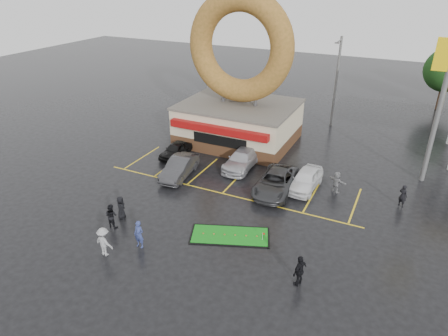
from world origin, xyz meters
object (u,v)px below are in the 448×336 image
at_px(shell_sign, 445,86).
at_px(car_black, 176,150).
at_px(car_dgrey, 180,167).
at_px(car_white, 306,179).
at_px(streetlight_left, 207,69).
at_px(person_blue, 139,234).
at_px(car_grey, 276,182).
at_px(dumpster, 181,129).
at_px(car_silver, 242,159).
at_px(putting_green, 230,235).
at_px(streetlight_mid, 336,80).
at_px(donut_shop, 239,95).
at_px(person_cameraman, 300,271).

height_order(shell_sign, car_black, shell_sign).
relative_size(car_dgrey, car_white, 1.06).
relative_size(streetlight_left, car_black, 2.43).
xyz_separation_m(car_dgrey, car_white, (9.42, 2.40, -0.02)).
height_order(car_black, person_blue, person_blue).
xyz_separation_m(car_grey, dumpster, (-11.99, 6.51, -0.10)).
height_order(shell_sign, car_grey, shell_sign).
bearing_deg(car_black, car_dgrey, -50.62).
bearing_deg(car_black, shell_sign, 16.22).
relative_size(shell_sign, car_silver, 2.14).
bearing_deg(car_grey, putting_green, -98.70).
distance_m(car_black, car_grey, 10.02).
height_order(streetlight_mid, car_white, streetlight_mid).
distance_m(car_white, putting_green, 8.27).
distance_m(streetlight_mid, car_silver, 14.25).
bearing_deg(putting_green, donut_shop, 112.13).
distance_m(streetlight_left, car_dgrey, 17.05).
bearing_deg(car_dgrey, car_grey, 1.31).
distance_m(streetlight_left, person_blue, 25.92).
height_order(shell_sign, car_silver, shell_sign).
relative_size(car_white, putting_green, 0.82).
relative_size(car_dgrey, person_cameraman, 2.58).
bearing_deg(car_grey, person_cameraman, -66.64).
relative_size(car_dgrey, putting_green, 0.87).
distance_m(streetlight_left, putting_green, 24.98).
bearing_deg(car_white, car_black, 179.85).
xyz_separation_m(streetlight_left, streetlight_mid, (14.00, 1.00, 0.00)).
height_order(streetlight_mid, car_dgrey, streetlight_mid).
xyz_separation_m(donut_shop, putting_green, (5.71, -14.03, -4.43)).
xyz_separation_m(streetlight_mid, car_white, (1.21, -14.12, -4.05)).
distance_m(streetlight_mid, car_grey, 16.02).
xyz_separation_m(streetlight_left, putting_green, (12.71, -20.98, -4.74)).
bearing_deg(person_blue, donut_shop, 96.37).
relative_size(streetlight_mid, car_black, 2.43).
bearing_deg(car_dgrey, streetlight_mid, 57.08).
bearing_deg(streetlight_mid, streetlight_left, -175.91).
bearing_deg(car_black, person_blue, -64.55).
height_order(car_black, dumpster, dumpster).
xyz_separation_m(shell_sign, car_white, (-7.79, -5.21, -6.64)).
relative_size(car_black, car_dgrey, 0.81).
bearing_deg(car_dgrey, car_black, 119.81).
relative_size(shell_sign, streetlight_mid, 1.18).
height_order(shell_sign, streetlight_mid, shell_sign).
bearing_deg(shell_sign, putting_green, -128.25).
relative_size(car_black, putting_green, 0.70).
relative_size(streetlight_left, car_silver, 1.82).
height_order(donut_shop, car_dgrey, donut_shop).
height_order(shell_sign, car_dgrey, shell_sign).
distance_m(car_black, car_silver, 6.05).
height_order(streetlight_left, car_black, streetlight_left).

